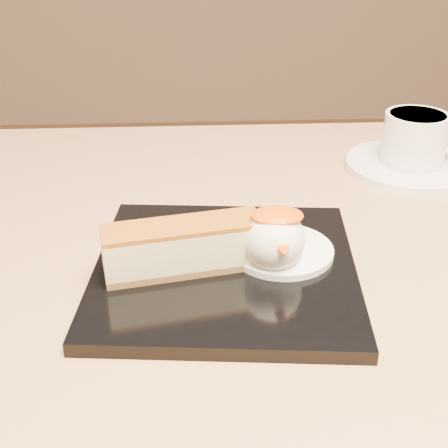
{
  "coord_description": "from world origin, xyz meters",
  "views": [
    {
      "loc": [
        -0.06,
        -0.43,
        1.01
      ],
      "look_at": [
        -0.03,
        0.04,
        0.76
      ],
      "focal_mm": 50.0,
      "sensor_mm": 36.0,
      "label": 1
    }
  ],
  "objects": [
    {
      "name": "cheesecake",
      "position": [
        -0.07,
        0.01,
        0.75
      ],
      "size": [
        0.14,
        0.06,
        0.04
      ],
      "rotation": [
        0.0,
        0.0,
        0.2
      ],
      "color": "brown",
      "rests_on": "dessert_plate"
    },
    {
      "name": "cream_smear",
      "position": [
        0.02,
        0.03,
        0.73
      ],
      "size": [
        0.09,
        0.09,
        0.01
      ],
      "primitive_type": "cylinder",
      "color": "white",
      "rests_on": "dessert_plate"
    },
    {
      "name": "mint_sprig",
      "position": [
        -0.01,
        0.06,
        0.74
      ],
      "size": [
        0.04,
        0.02,
        0.0
      ],
      "color": "#318D2E",
      "rests_on": "cream_smear"
    },
    {
      "name": "coffee_cup",
      "position": [
        0.2,
        0.23,
        0.76
      ],
      "size": [
        0.1,
        0.07,
        0.06
      ],
      "rotation": [
        0.0,
        0.0,
        0.08
      ],
      "color": "white",
      "rests_on": "saucer"
    },
    {
      "name": "saucer",
      "position": [
        0.2,
        0.23,
        0.72
      ],
      "size": [
        0.15,
        0.15,
        0.01
      ],
      "primitive_type": "cylinder",
      "color": "white",
      "rests_on": "table"
    },
    {
      "name": "mango_sauce",
      "position": [
        0.01,
        0.01,
        0.78
      ],
      "size": [
        0.04,
        0.03,
        0.01
      ],
      "primitive_type": "ellipsoid",
      "color": "#EA5007",
      "rests_on": "ice_cream_scoop"
    },
    {
      "name": "table",
      "position": [
        0.0,
        0.0,
        0.56
      ],
      "size": [
        0.8,
        0.8,
        0.72
      ],
      "color": "black",
      "rests_on": "ground"
    },
    {
      "name": "dessert_plate",
      "position": [
        -0.03,
        0.02,
        0.73
      ],
      "size": [
        0.24,
        0.24,
        0.01
      ],
      "primitive_type": "cube",
      "rotation": [
        0.0,
        0.0,
        -0.09
      ],
      "color": "black",
      "rests_on": "table"
    },
    {
      "name": "ice_cream_scoop",
      "position": [
        0.01,
        0.01,
        0.76
      ],
      "size": [
        0.05,
        0.05,
        0.05
      ],
      "primitive_type": "sphere",
      "color": "white",
      "rests_on": "cream_smear"
    }
  ]
}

